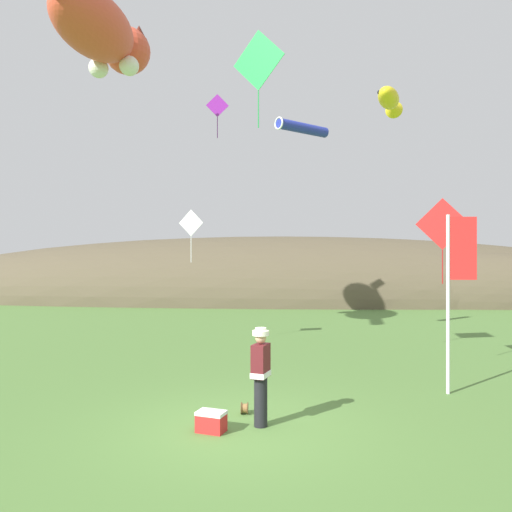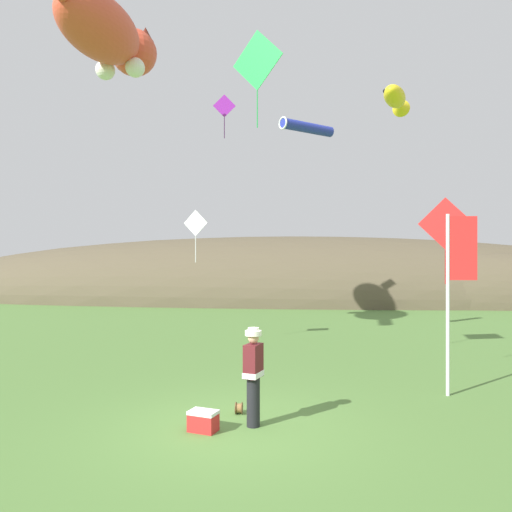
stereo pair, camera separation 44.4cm
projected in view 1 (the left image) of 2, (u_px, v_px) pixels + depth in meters
ground_plane at (242, 430)px, 8.79m from camera, size 120.00×120.00×0.00m
distant_hill_ridge at (303, 300)px, 34.28m from camera, size 57.43×12.41×8.85m
festival_attendant at (261, 373)px, 8.96m from camera, size 0.37×0.48×1.77m
kite_spool at (244, 408)px, 9.65m from camera, size 0.13×0.23×0.23m
picnic_cooler at (211, 421)px, 8.68m from camera, size 0.56×0.45×0.36m
festival_banner_pole at (455, 276)px, 11.07m from camera, size 0.66×0.08×3.99m
kite_giant_cat at (102, 33)px, 16.95m from camera, size 2.61×7.55×2.30m
kite_fish_windsock at (390, 100)px, 18.06m from camera, size 1.44×2.56×0.76m
kite_tube_streamer at (302, 128)px, 17.32m from camera, size 1.93×1.71×0.44m
kite_diamond_green at (258, 61)px, 12.01m from camera, size 1.28×0.73×2.36m
kite_diamond_red at (442, 225)px, 13.20m from camera, size 1.35×0.30×2.27m
kite_diamond_white at (191, 224)px, 16.93m from camera, size 0.87×0.25×1.80m
kite_diamond_violet at (217, 106)px, 21.24m from camera, size 0.97×0.15×1.88m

